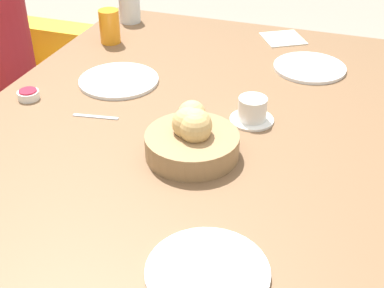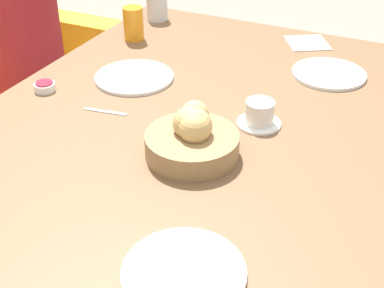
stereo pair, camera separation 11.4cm
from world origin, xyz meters
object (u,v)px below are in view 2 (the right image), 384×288
bread_basket (193,137)px  napkin (307,43)px  plate_far_center (134,77)px  jam_bowl_berry (45,87)px  plate_near_right (329,74)px  water_tumbler (157,7)px  seated_person (26,82)px  juice_glass (133,23)px  spoon_coffee (105,112)px  plate_near_left (184,272)px  coffee_cup (260,114)px

bread_basket → napkin: 0.76m
plate_far_center → jam_bowl_berry: size_ratio=3.91×
plate_near_right → jam_bowl_berry: bearing=122.3°
water_tumbler → bread_basket: bearing=-146.2°
jam_bowl_berry → water_tumbler: bearing=-1.3°
seated_person → bread_basket: bearing=-117.9°
plate_near_right → plate_far_center: 0.58m
juice_glass → plate_far_center: bearing=-149.4°
juice_glass → spoon_coffee: bearing=-158.2°
juice_glass → jam_bowl_berry: 0.44m
water_tumbler → jam_bowl_berry: water_tumbler is taller
plate_near_left → plate_near_right: size_ratio=1.01×
juice_glass → coffee_cup: juice_glass is taller
plate_near_right → juice_glass: 0.67m
water_tumbler → spoon_coffee: size_ratio=0.79×
spoon_coffee → bread_basket: bearing=-104.9°
plate_near_right → jam_bowl_berry: 0.82m
coffee_cup → plate_near_right: bearing=-14.6°
water_tumbler → coffee_cup: 0.81m
plate_far_center → napkin: 0.61m
napkin → plate_near_left: bearing=-175.8°
bread_basket → plate_near_right: size_ratio=0.99×
plate_near_left → napkin: (1.10, 0.08, -0.00)m
spoon_coffee → juice_glass: bearing=21.8°
bread_basket → plate_far_center: bread_basket is taller
plate_far_center → plate_near_left: bearing=-143.1°
bread_basket → juice_glass: 0.72m
plate_near_left → water_tumbler: 1.26m
plate_far_center → jam_bowl_berry: jam_bowl_berry is taller
plate_near_right → napkin: plate_near_right is taller
juice_glass → water_tumbler: size_ratio=1.16×
water_tumbler → spoon_coffee: water_tumbler is taller
seated_person → spoon_coffee: (-0.44, -0.69, 0.26)m
coffee_cup → napkin: 0.57m
water_tumbler → napkin: (0.02, -0.56, -0.05)m
plate_near_left → plate_near_right: (0.89, -0.04, 0.00)m
water_tumbler → jam_bowl_berry: bearing=178.7°
water_tumbler → plate_far_center: bearing=-159.3°
plate_near_right → water_tumbler: size_ratio=2.28×
seated_person → bread_basket: 1.15m
seated_person → juice_glass: (0.03, -0.50, 0.32)m
plate_far_center → juice_glass: size_ratio=2.08×
seated_person → plate_near_right: 1.19m
bread_basket → plate_near_right: (0.55, -0.19, -0.04)m
spoon_coffee → jam_bowl_berry: bearing=82.3°
plate_near_right → napkin: size_ratio=1.22×
juice_glass → spoon_coffee: 0.50m
water_tumbler → spoon_coffee: (-0.66, -0.21, -0.05)m
bread_basket → water_tumbler: bread_basket is taller
plate_near_left → juice_glass: bearing=35.1°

